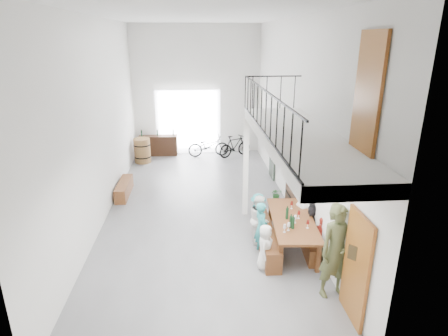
{
  "coord_description": "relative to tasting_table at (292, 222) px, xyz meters",
  "views": [
    {
      "loc": [
        -0.11,
        -10.41,
        4.96
      ],
      "look_at": [
        0.68,
        -0.5,
        1.47
      ],
      "focal_mm": 30.0,
      "sensor_mm": 36.0,
      "label": 1
    }
  ],
  "objects": [
    {
      "name": "bench_wall",
      "position": [
        0.37,
        -0.0,
        -0.49
      ],
      "size": [
        0.39,
        1.94,
        0.44
      ],
      "primitive_type": "cube",
      "rotation": [
        0.0,
        0.0,
        -0.07
      ],
      "color": "brown",
      "rests_on": "ground"
    },
    {
      "name": "right_wall_decor",
      "position": [
        0.5,
        0.54,
        1.04
      ],
      "size": [
        0.07,
        8.28,
        5.07
      ],
      "color": "brown",
      "rests_on": "ground"
    },
    {
      "name": "guest_right_a",
      "position": [
        0.58,
        -0.47,
        -0.19
      ],
      "size": [
        0.33,
        0.64,
        1.04
      ],
      "primitive_type": "imported",
      "rotation": [
        0.0,
        0.0,
        -1.44
      ],
      "color": "#AE2A1D",
      "rests_on": "ground"
    },
    {
      "name": "guest_right_c",
      "position": [
        0.5,
        0.69,
        -0.07
      ],
      "size": [
        0.59,
        0.72,
        1.28
      ],
      "primitive_type": "imported",
      "rotation": [
        0.0,
        0.0,
        -1.24
      ],
      "color": "white",
      "rests_on": "ground"
    },
    {
      "name": "bicycle_far",
      "position": [
        -0.6,
        7.58,
        -0.23
      ],
      "size": [
        1.61,
        1.12,
        0.95
      ],
      "primitive_type": "imported",
      "rotation": [
        0.0,
        0.0,
        2.05
      ],
      "color": "black",
      "rests_on": "ground"
    },
    {
      "name": "bicycle_near",
      "position": [
        -1.74,
        7.71,
        -0.24
      ],
      "size": [
        1.83,
        0.78,
        0.93
      ],
      "primitive_type": "imported",
      "rotation": [
        0.0,
        0.0,
        1.66
      ],
      "color": "black",
      "rests_on": "ground"
    },
    {
      "name": "side_bench",
      "position": [
        -4.7,
        3.66,
        -0.48
      ],
      "size": [
        0.36,
        1.61,
        0.45
      ],
      "primitive_type": "cube",
      "rotation": [
        0.0,
        0.0,
        -0.01
      ],
      "color": "brown",
      "rests_on": "ground"
    },
    {
      "name": "guest_left_c",
      "position": [
        -0.76,
        0.36,
        -0.07
      ],
      "size": [
        0.49,
        0.62,
        1.26
      ],
      "primitive_type": "imported",
      "rotation": [
        0.0,
        0.0,
        1.56
      ],
      "color": "white",
      "rests_on": "ground"
    },
    {
      "name": "tableware",
      "position": [
        -0.08,
        -0.26,
        0.22
      ],
      "size": [
        0.65,
        1.27,
        0.35
      ],
      "color": "black",
      "rests_on": "tasting_table"
    },
    {
      "name": "counter_bottles",
      "position": [
        -3.95,
        8.07,
        0.31
      ],
      "size": [
        1.42,
        0.11,
        0.28
      ],
      "color": "black",
      "rests_on": "serving_counter"
    },
    {
      "name": "tasting_table",
      "position": [
        0.0,
        0.0,
        0.0
      ],
      "size": [
        1.2,
        2.5,
        0.79
      ],
      "rotation": [
        0.0,
        0.0,
        -0.09
      ],
      "color": "brown",
      "rests_on": "ground"
    },
    {
      "name": "guest_left_b",
      "position": [
        -0.79,
        -0.14,
        -0.05
      ],
      "size": [
        0.43,
        0.55,
        1.31
      ],
      "primitive_type": "imported",
      "rotation": [
        0.0,
        0.0,
        1.85
      ],
      "color": "teal",
      "rests_on": "ground"
    },
    {
      "name": "guest_left_d",
      "position": [
        -0.71,
        0.82,
        -0.15
      ],
      "size": [
        0.6,
        0.8,
        1.11
      ],
      "primitive_type": "imported",
      "rotation": [
        0.0,
        0.0,
        1.87
      ],
      "color": "teal",
      "rests_on": "ground"
    },
    {
      "name": "gateway_portal",
      "position": [
        -2.6,
        8.35,
        0.69
      ],
      "size": [
        2.8,
        0.08,
        2.8
      ],
      "primitive_type": "cube",
      "color": "white",
      "rests_on": "ground"
    },
    {
      "name": "balcony",
      "position": [
        -0.22,
        -0.72,
        2.26
      ],
      "size": [
        1.52,
        5.62,
        4.0
      ],
      "color": "white",
      "rests_on": "ground"
    },
    {
      "name": "floor",
      "position": [
        -2.2,
        2.41,
        -0.71
      ],
      "size": [
        12.0,
        12.0,
        0.0
      ],
      "primitive_type": "plane",
      "color": "slate",
      "rests_on": "ground"
    },
    {
      "name": "guest_left_a",
      "position": [
        -0.82,
        -0.82,
        -0.17
      ],
      "size": [
        0.5,
        0.61,
        1.07
      ],
      "primitive_type": "imported",
      "rotation": [
        0.0,
        0.0,
        1.22
      ],
      "color": "white",
      "rests_on": "ground"
    },
    {
      "name": "bench_inner",
      "position": [
        -0.63,
        0.0,
        -0.44
      ],
      "size": [
        0.42,
        2.29,
        0.53
      ],
      "primitive_type": "cube",
      "rotation": [
        0.0,
        0.0,
        -0.03
      ],
      "color": "brown",
      "rests_on": "ground"
    },
    {
      "name": "oak_barrel",
      "position": [
        -4.52,
        7.09,
        -0.2
      ],
      "size": [
        0.69,
        0.69,
        1.01
      ],
      "color": "brown",
      "rests_on": "ground"
    },
    {
      "name": "serving_counter",
      "position": [
        -3.95,
        8.06,
        -0.27
      ],
      "size": [
        1.67,
        0.5,
        0.88
      ],
      "primitive_type": "cube",
      "rotation": [
        0.0,
        0.0,
        -0.02
      ],
      "color": "#371F11",
      "rests_on": "ground"
    },
    {
      "name": "host_standing",
      "position": [
        0.39,
        -1.82,
        0.28
      ],
      "size": [
        0.81,
        0.62,
        1.98
      ],
      "primitive_type": "imported",
      "rotation": [
        0.0,
        0.0,
        0.22
      ],
      "color": "#4F5630",
      "rests_on": "ground"
    },
    {
      "name": "room_walls",
      "position": [
        -2.2,
        2.41,
        2.85
      ],
      "size": [
        12.0,
        12.0,
        12.0
      ],
      "color": "white",
      "rests_on": "ground"
    },
    {
      "name": "guest_right_b",
      "position": [
        0.54,
        0.1,
        -0.13
      ],
      "size": [
        0.54,
        1.11,
        1.15
      ],
      "primitive_type": "imported",
      "rotation": [
        0.0,
        0.0,
        -1.37
      ],
      "color": "black",
      "rests_on": "ground"
    },
    {
      "name": "potted_plant",
      "position": [
        0.25,
        2.88,
        -0.51
      ],
      "size": [
        0.37,
        0.32,
        0.39
      ],
      "primitive_type": "imported",
      "rotation": [
        0.0,
        0.0,
        0.06
      ],
      "color": "#16491C",
      "rests_on": "ground"
    }
  ]
}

